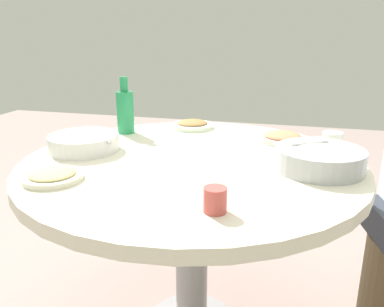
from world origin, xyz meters
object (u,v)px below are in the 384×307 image
(rice_bowl, at_px, (319,158))
(tea_cup_near, at_px, (215,200))
(dish_noodles, at_px, (53,176))
(green_bottle, at_px, (125,111))
(round_dining_table, at_px, (192,186))
(dish_shrimp, at_px, (282,137))
(dish_tofu_braise, at_px, (192,125))
(tea_cup_far, at_px, (332,141))
(soup_bowl, at_px, (83,143))

(rice_bowl, bearing_deg, tea_cup_near, -34.03)
(dish_noodles, distance_m, green_bottle, 0.63)
(round_dining_table, distance_m, dish_shrimp, 0.48)
(dish_tofu_braise, bearing_deg, green_bottle, -58.04)
(rice_bowl, distance_m, green_bottle, 0.91)
(dish_shrimp, xyz_separation_m, tea_cup_far, (0.09, 0.20, 0.02))
(dish_noodles, distance_m, tea_cup_far, 1.06)
(rice_bowl, xyz_separation_m, soup_bowl, (0.01, -0.89, -0.01))
(rice_bowl, bearing_deg, dish_shrimp, -158.64)
(tea_cup_near, bearing_deg, soup_bowl, -123.55)
(rice_bowl, distance_m, soup_bowl, 0.89)
(dish_tofu_braise, height_order, tea_cup_far, tea_cup_far)
(rice_bowl, relative_size, tea_cup_near, 4.44)
(dish_shrimp, height_order, tea_cup_near, tea_cup_near)
(tea_cup_far, bearing_deg, dish_noodles, -57.10)
(rice_bowl, height_order, tea_cup_far, rice_bowl)
(green_bottle, height_order, tea_cup_far, green_bottle)
(round_dining_table, bearing_deg, tea_cup_near, 22.68)
(round_dining_table, relative_size, dish_shrimp, 5.98)
(dish_tofu_braise, bearing_deg, tea_cup_near, 18.28)
(dish_tofu_braise, relative_size, dish_shrimp, 0.97)
(green_bottle, bearing_deg, dish_shrimp, 92.95)
(rice_bowl, relative_size, dish_tofu_braise, 1.49)
(dish_shrimp, bearing_deg, rice_bowl, 21.36)
(round_dining_table, height_order, dish_tofu_braise, dish_tofu_braise)
(round_dining_table, xyz_separation_m, green_bottle, (-0.31, -0.40, 0.21))
(round_dining_table, bearing_deg, dish_noodles, -49.98)
(soup_bowl, distance_m, green_bottle, 0.32)
(round_dining_table, relative_size, soup_bowl, 4.35)
(dish_shrimp, xyz_separation_m, green_bottle, (0.04, -0.72, 0.09))
(tea_cup_near, bearing_deg, tea_cup_far, 153.04)
(round_dining_table, relative_size, dish_noodles, 6.54)
(round_dining_table, distance_m, dish_noodles, 0.51)
(dish_shrimp, bearing_deg, round_dining_table, -42.51)
(tea_cup_near, bearing_deg, dish_shrimp, 169.17)
(dish_noodles, bearing_deg, soup_bowl, -167.93)
(dish_tofu_braise, distance_m, dish_shrimp, 0.46)
(dish_shrimp, relative_size, tea_cup_far, 2.64)
(rice_bowl, xyz_separation_m, dish_shrimp, (-0.34, -0.13, -0.02))
(green_bottle, bearing_deg, rice_bowl, 70.16)
(tea_cup_near, bearing_deg, green_bottle, -141.58)
(soup_bowl, relative_size, dish_shrimp, 1.38)
(dish_tofu_braise, relative_size, tea_cup_near, 2.97)
(dish_noodles, bearing_deg, dish_shrimp, 133.66)
(dish_noodles, height_order, green_bottle, green_bottle)
(round_dining_table, height_order, tea_cup_near, tea_cup_near)
(dish_tofu_braise, height_order, tea_cup_near, tea_cup_near)
(dish_shrimp, distance_m, tea_cup_far, 0.22)
(rice_bowl, xyz_separation_m, tea_cup_near, (0.41, -0.28, -0.01))
(dish_tofu_braise, bearing_deg, round_dining_table, 14.33)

